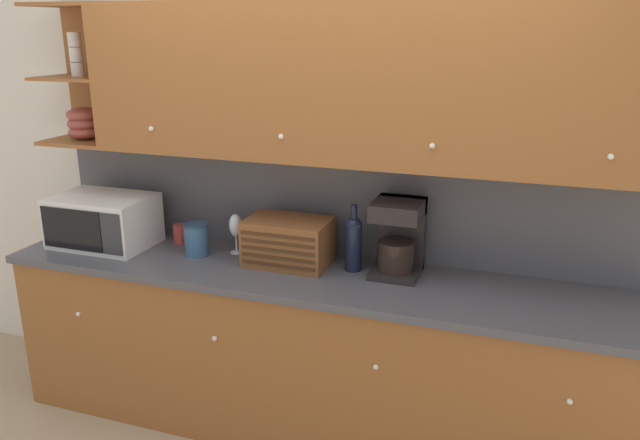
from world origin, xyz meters
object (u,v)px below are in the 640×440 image
object	(u,v)px
coffee_maker	(398,236)
wine_glass	(236,227)
bread_box	(288,242)
microwave	(103,221)
storage_canister	(196,239)
mug	(181,234)
wine_bottle	(353,241)

from	to	relation	value
coffee_maker	wine_glass	bearing A→B (deg)	-178.98
wine_glass	bread_box	xyz separation A→B (m)	(0.33, -0.06, -0.03)
microwave	bread_box	distance (m)	1.09
wine_glass	microwave	bearing A→B (deg)	-170.80
microwave	storage_canister	size ratio (longest dim) A/B	3.08
microwave	coffee_maker	bearing A→B (deg)	4.83
microwave	coffee_maker	distance (m)	1.66
coffee_maker	bread_box	bearing A→B (deg)	-172.60
microwave	wine_glass	xyz separation A→B (m)	(0.76, 0.12, 0.01)
microwave	coffee_maker	xyz separation A→B (m)	(1.65, 0.14, 0.05)
storage_canister	wine_glass	distance (m)	0.22
mug	bread_box	size ratio (longest dim) A/B	0.25
storage_canister	coffee_maker	distance (m)	1.09
wine_glass	coffee_maker	world-z (taller)	coffee_maker
storage_canister	bread_box	world-z (taller)	bread_box
microwave	wine_bottle	world-z (taller)	wine_bottle
microwave	storage_canister	bearing A→B (deg)	2.66
wine_glass	mug	bearing A→B (deg)	172.89
microwave	wine_bottle	xyz separation A→B (m)	(1.43, 0.10, 0.01)
mug	microwave	bearing A→B (deg)	-156.29
microwave	storage_canister	world-z (taller)	microwave
microwave	coffee_maker	world-z (taller)	coffee_maker
wine_glass	coffee_maker	size ratio (longest dim) A/B	0.59
wine_bottle	wine_glass	bearing A→B (deg)	177.76
storage_canister	coffee_maker	bearing A→B (deg)	5.98
microwave	mug	xyz separation A→B (m)	(0.39, 0.17, -0.09)
mug	storage_canister	xyz separation A→B (m)	(0.19, -0.14, 0.03)
wine_glass	storage_canister	bearing A→B (deg)	-152.86
microwave	bread_box	xyz separation A→B (m)	(1.09, 0.07, -0.02)
mug	wine_bottle	world-z (taller)	wine_bottle
microwave	wine_bottle	bearing A→B (deg)	3.89
microwave	wine_bottle	distance (m)	1.44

